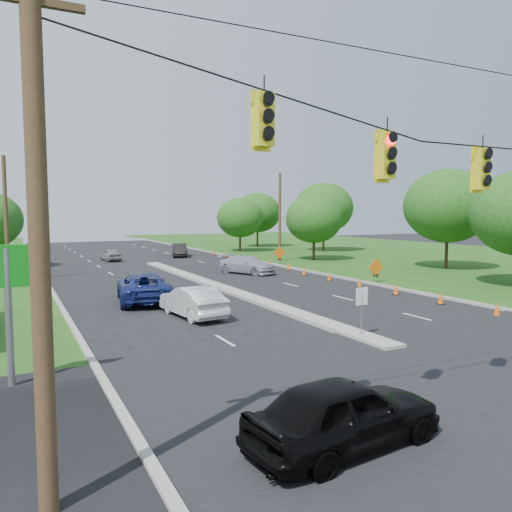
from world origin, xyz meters
TOP-DOWN VIEW (x-y plane):
  - ground at (0.00, 0.00)m, footprint 160.00×160.00m
  - cross_street at (0.00, 0.00)m, footprint 160.00×14.00m
  - curb_left at (-10.10, 30.00)m, footprint 0.25×110.00m
  - curb_right at (10.10, 30.00)m, footprint 0.25×110.00m
  - median at (0.00, 21.00)m, footprint 1.00×34.00m
  - median_sign at (0.00, 6.00)m, footprint 0.55×0.06m
  - utility_pole_far_left at (-12.50, 30.00)m, footprint 0.28×0.28m
  - utility_pole_far_right at (12.50, 35.00)m, footprint 0.28×0.28m
  - cone_1 at (8.59, 6.50)m, footprint 0.32×0.32m
  - cone_2 at (8.59, 10.00)m, footprint 0.32×0.32m
  - cone_3 at (8.59, 13.50)m, footprint 0.32×0.32m
  - cone_4 at (8.59, 17.00)m, footprint 0.32×0.32m
  - cone_5 at (8.59, 20.50)m, footprint 0.32×0.32m
  - cone_6 at (8.59, 24.00)m, footprint 0.32×0.32m
  - cone_7 at (9.19, 27.50)m, footprint 0.32×0.32m
  - cone_8 at (9.19, 31.00)m, footprint 0.32×0.32m
  - cone_9 at (9.19, 34.50)m, footprint 0.32×0.32m
  - cone_10 at (9.19, 38.00)m, footprint 0.32×0.32m
  - cone_11 at (9.19, 41.50)m, footprint 0.32×0.32m
  - cone_12 at (9.19, 45.00)m, footprint 0.32×0.32m
  - work_sign_1 at (10.80, 18.00)m, footprint 1.27×0.58m
  - work_sign_2 at (10.80, 32.00)m, footprint 1.27×0.58m
  - tree_8 at (22.00, 22.00)m, footprint 7.56×7.56m
  - tree_9 at (16.00, 34.00)m, footprint 5.88×5.88m
  - tree_10 at (24.00, 44.00)m, footprint 7.56×7.56m
  - tree_11 at (20.00, 55.00)m, footprint 6.72×6.72m
  - tree_12 at (14.00, 48.00)m, footprint 5.88×5.88m
  - black_sedan at (-6.22, -1.27)m, footprint 4.73×2.34m
  - white_sedan at (-4.62, 12.93)m, footprint 2.10×4.70m
  - blue_pickup at (-5.74, 18.00)m, footprint 3.62×6.28m
  - silver_car_far at (5.04, 27.11)m, footprint 4.00×5.47m
  - silver_car_oncoming at (-2.96, 43.25)m, footprint 1.81×3.82m
  - dark_car_receding at (4.98, 44.86)m, footprint 2.73×4.77m

SIDE VIEW (x-z plane):
  - ground at x=0.00m, z-range 0.00..0.00m
  - cross_street at x=0.00m, z-range -0.01..0.01m
  - curb_left at x=-10.10m, z-range -0.08..0.08m
  - curb_right at x=10.10m, z-range -0.08..0.08m
  - median at x=0.00m, z-range -0.09..0.09m
  - cone_1 at x=8.59m, z-range 0.00..0.70m
  - cone_2 at x=8.59m, z-range 0.00..0.70m
  - cone_3 at x=8.59m, z-range 0.00..0.70m
  - cone_4 at x=8.59m, z-range 0.00..0.70m
  - cone_5 at x=8.59m, z-range 0.00..0.70m
  - cone_6 at x=8.59m, z-range 0.00..0.70m
  - cone_7 at x=9.19m, z-range 0.00..0.70m
  - cone_8 at x=9.19m, z-range 0.00..0.70m
  - cone_9 at x=9.19m, z-range 0.00..0.70m
  - cone_10 at x=9.19m, z-range 0.00..0.70m
  - cone_11 at x=9.19m, z-range 0.00..0.70m
  - cone_12 at x=9.19m, z-range 0.00..0.70m
  - silver_car_oncoming at x=-2.96m, z-range 0.00..1.26m
  - silver_car_far at x=5.04m, z-range 0.00..1.47m
  - dark_car_receding at x=4.98m, z-range 0.00..1.49m
  - white_sedan at x=-4.62m, z-range 0.00..1.50m
  - black_sedan at x=-6.22m, z-range 0.00..1.55m
  - blue_pickup at x=-5.74m, z-range 0.00..1.65m
  - work_sign_1 at x=10.80m, z-range 0.41..1.78m
  - work_sign_2 at x=10.80m, z-range 0.41..1.78m
  - median_sign at x=0.00m, z-range 0.44..2.49m
  - tree_9 at x=16.00m, z-range 0.91..7.77m
  - tree_12 at x=14.00m, z-range 0.91..7.77m
  - utility_pole_far_left at x=-12.50m, z-range 0.00..9.00m
  - utility_pole_far_right at x=12.50m, z-range 0.00..9.00m
  - tree_11 at x=20.00m, z-range 1.04..8.88m
  - tree_8 at x=22.00m, z-range 1.17..9.99m
  - tree_10 at x=24.00m, z-range 1.17..9.99m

